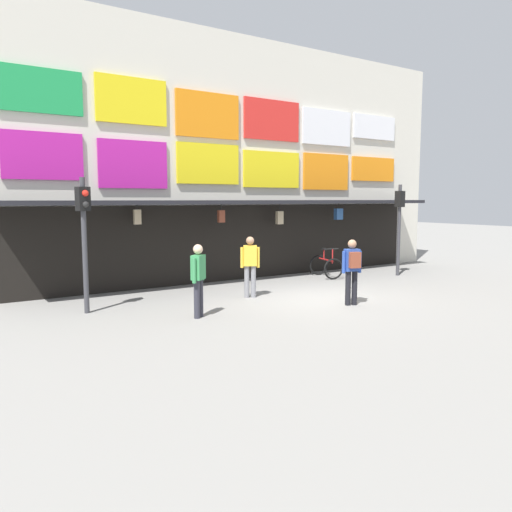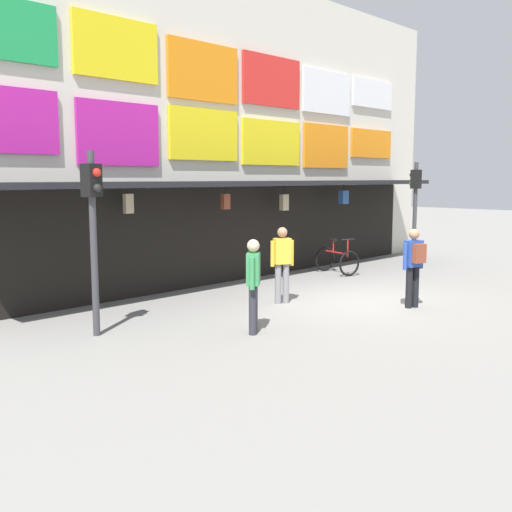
# 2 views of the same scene
# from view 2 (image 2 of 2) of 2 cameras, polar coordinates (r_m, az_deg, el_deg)

# --- Properties ---
(ground_plane) EXTENTS (80.00, 80.00, 0.00)m
(ground_plane) POSITION_cam_2_polar(r_m,az_deg,el_deg) (13.65, 10.19, -4.22)
(ground_plane) COLOR gray
(shopfront) EXTENTS (18.00, 2.60, 8.00)m
(shopfront) POSITION_cam_2_polar(r_m,az_deg,el_deg) (16.40, -3.08, 11.76)
(shopfront) COLOR beige
(shopfront) RESTS_ON ground
(traffic_light_near) EXTENTS (0.32, 0.35, 3.20)m
(traffic_light_near) POSITION_cam_2_polar(r_m,az_deg,el_deg) (10.56, -15.33, 3.95)
(traffic_light_near) COLOR #38383D
(traffic_light_near) RESTS_ON ground
(traffic_light_far) EXTENTS (0.30, 0.34, 3.20)m
(traffic_light_far) POSITION_cam_2_polar(r_m,az_deg,el_deg) (18.58, 14.97, 5.38)
(traffic_light_far) COLOR #38383D
(traffic_light_far) RESTS_ON ground
(bicycle_parked) EXTENTS (0.98, 1.30, 1.05)m
(bicycle_parked) POSITION_cam_2_polar(r_m,az_deg,el_deg) (17.27, 7.74, -0.39)
(bicycle_parked) COLOR black
(bicycle_parked) RESTS_ON ground
(pedestrian_in_red) EXTENTS (0.51, 0.43, 1.68)m
(pedestrian_in_red) POSITION_cam_2_polar(r_m,az_deg,el_deg) (12.97, 14.87, -0.55)
(pedestrian_in_red) COLOR black
(pedestrian_in_red) RESTS_ON ground
(pedestrian_in_white) EXTENTS (0.43, 0.40, 1.68)m
(pedestrian_in_white) POSITION_cam_2_polar(r_m,az_deg,el_deg) (10.47, -0.26, -2.39)
(pedestrian_in_white) COLOR #2D2D38
(pedestrian_in_white) RESTS_ON ground
(pedestrian_in_black) EXTENTS (0.47, 0.37, 1.68)m
(pedestrian_in_black) POSITION_cam_2_polar(r_m,az_deg,el_deg) (13.00, 2.51, -0.45)
(pedestrian_in_black) COLOR gray
(pedestrian_in_black) RESTS_ON ground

